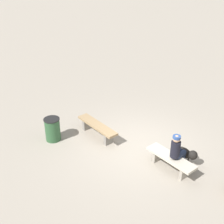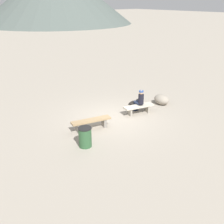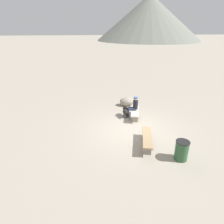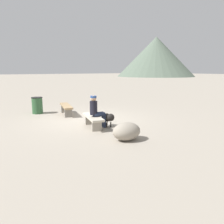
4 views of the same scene
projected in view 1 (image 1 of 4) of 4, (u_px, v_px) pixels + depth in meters
ground at (139, 147)px, 10.10m from camera, size 210.00×210.00×0.06m
bench_left at (97, 127)px, 10.52m from camera, size 1.88×0.81×0.48m
bench_right at (171, 160)px, 8.91m from camera, size 1.68×0.82×0.45m
seated_person at (177, 150)px, 8.72m from camera, size 0.35×0.61×1.24m
dog at (186, 153)px, 9.14m from camera, size 0.84×0.38×0.56m
trash_bin at (53, 129)px, 10.29m from camera, size 0.55×0.55×0.83m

